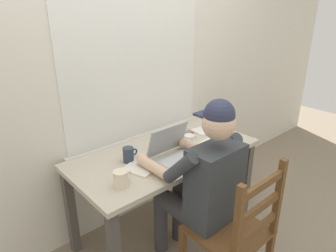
{
  "coord_description": "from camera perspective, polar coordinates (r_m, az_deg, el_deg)",
  "views": [
    {
      "loc": [
        -1.3,
        -1.5,
        1.73
      ],
      "look_at": [
        -0.02,
        -0.05,
        0.95
      ],
      "focal_mm": 32.49,
      "sensor_mm": 36.0,
      "label": 1
    }
  ],
  "objects": [
    {
      "name": "ground_plane",
      "position": [
        2.63,
        -0.45,
        -19.03
      ],
      "size": [
        8.0,
        8.0,
        0.0
      ],
      "primitive_type": "plane",
      "color": "gray"
    },
    {
      "name": "back_wall",
      "position": [
        2.36,
        -7.37,
        11.31
      ],
      "size": [
        6.0,
        0.08,
        2.6
      ],
      "color": "silver",
      "rests_on": "ground"
    },
    {
      "name": "desk",
      "position": [
        2.27,
        -0.49,
        -7.07
      ],
      "size": [
        1.38,
        0.68,
        0.73
      ],
      "color": "#BCB29E",
      "rests_on": "ground"
    },
    {
      "name": "seated_person",
      "position": [
        1.95,
        6.28,
        -10.3
      ],
      "size": [
        0.5,
        0.6,
        1.26
      ],
      "color": "#33383D",
      "rests_on": "ground"
    },
    {
      "name": "wooden_chair",
      "position": [
        1.94,
        12.44,
        -19.08
      ],
      "size": [
        0.42,
        0.42,
        0.95
      ],
      "color": "brown",
      "rests_on": "ground"
    },
    {
      "name": "laptop",
      "position": [
        2.09,
        1.55,
        -4.95
      ],
      "size": [
        0.33,
        0.3,
        0.23
      ],
      "color": "#ADAFB2",
      "rests_on": "desk"
    },
    {
      "name": "computer_mouse",
      "position": [
        2.25,
        7.45,
        -4.21
      ],
      "size": [
        0.06,
        0.1,
        0.03
      ],
      "primitive_type": "ellipsoid",
      "color": "#ADAFB2",
      "rests_on": "desk"
    },
    {
      "name": "coffee_mug_white",
      "position": [
        2.3,
        4.02,
        -2.7
      ],
      "size": [
        0.12,
        0.08,
        0.09
      ],
      "color": "white",
      "rests_on": "desk"
    },
    {
      "name": "coffee_mug_dark",
      "position": [
        2.08,
        -7.39,
        -5.35
      ],
      "size": [
        0.11,
        0.07,
        0.1
      ],
      "color": "#2D384C",
      "rests_on": "desk"
    },
    {
      "name": "coffee_mug_spare",
      "position": [
        1.83,
        -8.81,
        -9.74
      ],
      "size": [
        0.12,
        0.09,
        0.1
      ],
      "color": "beige",
      "rests_on": "desk"
    },
    {
      "name": "book_stack_main",
      "position": [
        2.47,
        2.07,
        -1.29
      ],
      "size": [
        0.21,
        0.15,
        0.06
      ],
      "color": "#BC332D",
      "rests_on": "desk"
    },
    {
      "name": "paper_pile_near_laptop",
      "position": [
        2.37,
        8.38,
        -3.1
      ],
      "size": [
        0.24,
        0.17,
        0.01
      ],
      "primitive_type": "cube",
      "rotation": [
        0.0,
        0.0,
        0.09
      ],
      "color": "white",
      "rests_on": "desk"
    },
    {
      "name": "paper_pile_back_corner",
      "position": [
        2.02,
        -5.04,
        -7.69
      ],
      "size": [
        0.25,
        0.25,
        0.01
      ],
      "primitive_type": "cube",
      "rotation": [
        0.0,
        0.0,
        0.34
      ],
      "color": "silver",
      "rests_on": "desk"
    },
    {
      "name": "paper_pile_side",
      "position": [
        2.58,
        6.96,
        -0.84
      ],
      "size": [
        0.21,
        0.18,
        0.01
      ],
      "primitive_type": "cube",
      "rotation": [
        0.0,
        0.0,
        -0.13
      ],
      "color": "white",
      "rests_on": "desk"
    }
  ]
}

